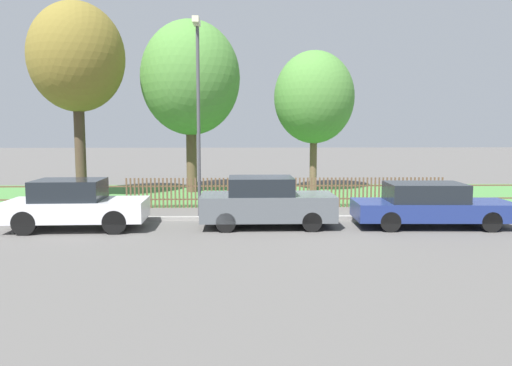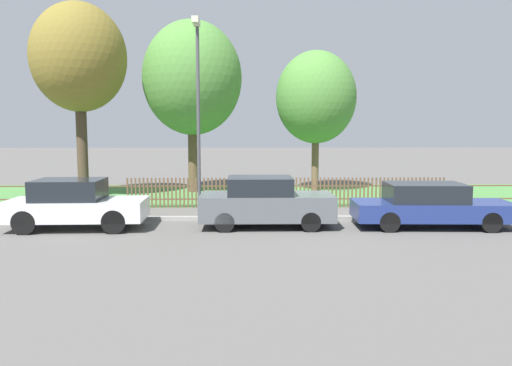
# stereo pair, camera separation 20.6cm
# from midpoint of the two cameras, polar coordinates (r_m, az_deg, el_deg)

# --- Properties ---
(ground_plane) EXTENTS (120.00, 120.00, 0.00)m
(ground_plane) POSITION_cam_midpoint_polar(r_m,az_deg,el_deg) (15.95, 4.57, -4.29)
(ground_plane) COLOR #565451
(kerb_stone) EXTENTS (29.08, 0.20, 0.12)m
(kerb_stone) POSITION_cam_midpoint_polar(r_m,az_deg,el_deg) (16.04, 4.53, -4.01)
(kerb_stone) COLOR gray
(kerb_stone) RESTS_ON ground
(grass_strip) EXTENTS (29.08, 7.38, 0.01)m
(grass_strip) POSITION_cam_midpoint_polar(r_m,az_deg,el_deg) (22.18, 3.02, -1.28)
(grass_strip) COLOR #477F3D
(grass_strip) RESTS_ON ground
(park_fence) EXTENTS (29.08, 0.05, 1.11)m
(park_fence) POSITION_cam_midpoint_polar(r_m,az_deg,el_deg) (18.47, 3.80, -1.09)
(park_fence) COLOR brown
(park_fence) RESTS_ON ground
(parked_car_silver_hatchback) EXTENTS (3.98, 1.75, 1.45)m
(parked_car_silver_hatchback) POSITION_cam_midpoint_polar(r_m,az_deg,el_deg) (15.34, -19.65, -2.28)
(parked_car_silver_hatchback) COLOR silver
(parked_car_silver_hatchback) RESTS_ON ground
(parked_car_black_saloon) EXTENTS (3.94, 1.72, 1.49)m
(parked_car_black_saloon) POSITION_cam_midpoint_polar(r_m,az_deg,el_deg) (14.77, 1.45, -2.20)
(parked_car_black_saloon) COLOR #51565B
(parked_car_black_saloon) RESTS_ON ground
(parked_car_navy_estate) EXTENTS (4.64, 1.78, 1.31)m
(parked_car_navy_estate) POSITION_cam_midpoint_polar(r_m,az_deg,el_deg) (15.60, 19.61, -2.41)
(parked_car_navy_estate) COLOR navy
(parked_car_navy_estate) RESTS_ON ground
(covered_motorcycle) EXTENTS (1.91, 0.77, 1.10)m
(covered_motorcycle) POSITION_cam_midpoint_polar(r_m,az_deg,el_deg) (17.24, 0.58, -1.20)
(covered_motorcycle) COLOR black
(covered_motorcycle) RESTS_ON ground
(tree_nearest_kerb) EXTENTS (3.85, 3.85, 8.01)m
(tree_nearest_kerb) POSITION_cam_midpoint_polar(r_m,az_deg,el_deg) (22.16, -19.33, 13.28)
(tree_nearest_kerb) COLOR #473828
(tree_nearest_kerb) RESTS_ON ground
(tree_behind_motorcycle) EXTENTS (4.45, 4.45, 7.73)m
(tree_behind_motorcycle) POSITION_cam_midpoint_polar(r_m,az_deg,el_deg) (23.09, -7.03, 11.77)
(tree_behind_motorcycle) COLOR brown
(tree_behind_motorcycle) RESTS_ON ground
(tree_mid_park) EXTENTS (3.68, 3.68, 6.45)m
(tree_mid_park) POSITION_cam_midpoint_polar(r_m,az_deg,el_deg) (23.38, 7.12, 9.66)
(tree_mid_park) COLOR brown
(tree_mid_park) RESTS_ON ground
(street_lamp) EXTENTS (0.20, 0.79, 6.28)m
(street_lamp) POSITION_cam_midpoint_polar(r_m,az_deg,el_deg) (16.13, -6.30, 9.71)
(street_lamp) COLOR #47474C
(street_lamp) RESTS_ON ground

